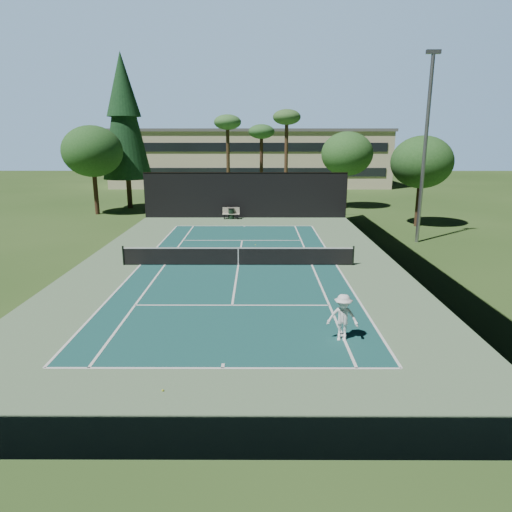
{
  "coord_description": "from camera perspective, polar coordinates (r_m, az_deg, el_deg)",
  "views": [
    {
      "loc": [
        1.06,
        -24.55,
        6.81
      ],
      "look_at": [
        1.0,
        -3.0,
        1.3
      ],
      "focal_mm": 32.0,
      "sensor_mm": 36.0,
      "label": 1
    }
  ],
  "objects": [
    {
      "name": "park_bench",
      "position": [
        40.46,
        -3.14,
        5.42
      ],
      "size": [
        1.5,
        0.45,
        1.02
      ],
      "color": "#BCB49C",
      "rests_on": "ground"
    },
    {
      "name": "tennis_ball_b",
      "position": [
        29.16,
        -5.38,
        0.85
      ],
      "size": [
        0.07,
        0.07,
        0.07
      ],
      "primitive_type": "sphere",
      "color": "#D9F237",
      "rests_on": "ground"
    },
    {
      "name": "palm_b",
      "position": [
        50.56,
        0.69,
        14.96
      ],
      "size": [
        2.8,
        2.8,
        8.42
      ],
      "color": "#3F291B",
      "rests_on": "ground"
    },
    {
      "name": "tennis_ball_a",
      "position": [
        13.49,
        -11.58,
        -16.14
      ],
      "size": [
        0.07,
        0.07,
        0.07
      ],
      "primitive_type": "sphere",
      "color": "#C3CF2F",
      "rests_on": "ground"
    },
    {
      "name": "tennis_ball_d",
      "position": [
        28.58,
        -13.95,
        0.19
      ],
      "size": [
        0.06,
        0.06,
        0.06
      ],
      "primitive_type": "sphere",
      "color": "#CCD731",
      "rests_on": "ground"
    },
    {
      "name": "palm_c",
      "position": [
        47.68,
        3.86,
        16.47
      ],
      "size": [
        2.8,
        2.8,
        9.77
      ],
      "color": "#4E3521",
      "rests_on": "ground"
    },
    {
      "name": "trash_bin",
      "position": [
        40.45,
        -3.11,
        5.32
      ],
      "size": [
        0.56,
        0.56,
        0.95
      ],
      "color": "black",
      "rests_on": "ground"
    },
    {
      "name": "ground",
      "position": [
        25.5,
        -2.23,
        -1.16
      ],
      "size": [
        160.0,
        160.0,
        0.0
      ],
      "primitive_type": "plane",
      "color": "#2E4D1D",
      "rests_on": "ground"
    },
    {
      "name": "decid_tree_c",
      "position": [
        45.15,
        -19.78,
        12.19
      ],
      "size": [
        5.44,
        5.44,
        8.09
      ],
      "color": "#482E1F",
      "rests_on": "ground"
    },
    {
      "name": "apron_slab",
      "position": [
        25.5,
        -2.23,
        -1.15
      ],
      "size": [
        18.0,
        32.0,
        0.01
      ],
      "primitive_type": "cube",
      "color": "#60825B",
      "rests_on": "ground"
    },
    {
      "name": "court_surface",
      "position": [
        25.5,
        -2.23,
        -1.13
      ],
      "size": [
        10.97,
        23.77,
        0.01
      ],
      "primitive_type": "cube",
      "color": "#184F4B",
      "rests_on": "ground"
    },
    {
      "name": "decid_tree_a",
      "position": [
        47.42,
        11.3,
        12.4
      ],
      "size": [
        5.12,
        5.12,
        7.62
      ],
      "color": "#4F3122",
      "rests_on": "ground"
    },
    {
      "name": "light_pole",
      "position": [
        32.45,
        20.4,
        12.85
      ],
      "size": [
        0.9,
        0.25,
        12.22
      ],
      "color": "#92949A",
      "rests_on": "ground"
    },
    {
      "name": "palm_a",
      "position": [
        48.67,
        -3.58,
        15.94
      ],
      "size": [
        2.8,
        2.8,
        9.32
      ],
      "color": "#47341E",
      "rests_on": "ground"
    },
    {
      "name": "court_lines",
      "position": [
        25.5,
        -2.23,
        -1.12
      ],
      "size": [
        11.07,
        23.87,
        0.01
      ],
      "color": "white",
      "rests_on": "ground"
    },
    {
      "name": "tennis_net",
      "position": [
        25.36,
        -2.24,
        0.06
      ],
      "size": [
        12.9,
        0.1,
        1.1
      ],
      "color": "black",
      "rests_on": "ground"
    },
    {
      "name": "campus_building",
      "position": [
        70.59,
        -0.71,
        12.23
      ],
      "size": [
        40.5,
        12.5,
        8.3
      ],
      "color": "beige",
      "rests_on": "ground"
    },
    {
      "name": "decid_tree_b",
      "position": [
        38.81,
        20.02,
        10.94
      ],
      "size": [
        4.8,
        4.8,
        7.14
      ],
      "color": "#462F1E",
      "rests_on": "ground"
    },
    {
      "name": "player",
      "position": [
        16.18,
        10.79,
        -7.58
      ],
      "size": [
        1.2,
        0.86,
        1.69
      ],
      "primitive_type": "imported",
      "rotation": [
        0.0,
        0.0,
        -0.23
      ],
      "color": "white",
      "rests_on": "ground"
    },
    {
      "name": "pine_tree",
      "position": [
        48.43,
        -16.21,
        17.05
      ],
      "size": [
        4.8,
        4.8,
        15.0
      ],
      "color": "#442E1D",
      "rests_on": "ground"
    },
    {
      "name": "tennis_ball_c",
      "position": [
        30.28,
        -0.08,
        1.41
      ],
      "size": [
        0.06,
        0.06,
        0.06
      ],
      "primitive_type": "sphere",
      "color": "#AFCC2E",
      "rests_on": "ground"
    },
    {
      "name": "fence",
      "position": [
        25.1,
        -2.27,
        3.3
      ],
      "size": [
        18.04,
        32.05,
        4.03
      ],
      "color": "black",
      "rests_on": "ground"
    }
  ]
}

